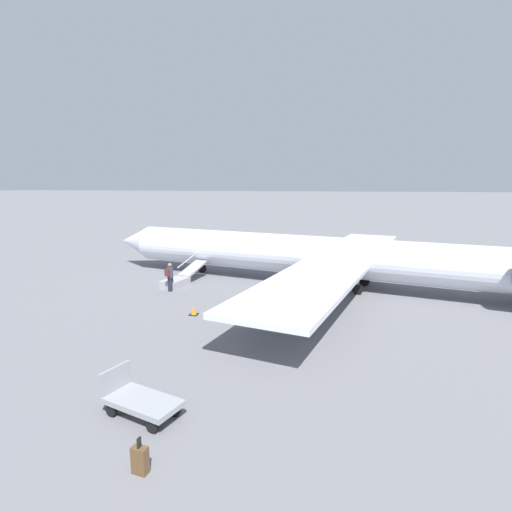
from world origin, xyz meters
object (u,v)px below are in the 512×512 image
object	(u,v)px
suitcase	(140,460)
luggage_cart	(139,400)
boarding_stairs	(179,280)
passenger	(170,275)
airplane_main	(334,257)

from	to	relation	value
suitcase	luggage_cart	bearing A→B (deg)	-61.20
boarding_stairs	passenger	distance (m)	1.59
boarding_stairs	suitcase	bearing A→B (deg)	-147.09
boarding_stairs	passenger	bearing A→B (deg)	-165.27
airplane_main	suitcase	size ratio (longest dim) A/B	37.16
airplane_main	boarding_stairs	size ratio (longest dim) A/B	7.90
airplane_main	boarding_stairs	world-z (taller)	airplane_main
airplane_main	suitcase	xyz separation A→B (m)	(3.74, 17.67, -1.61)
boarding_stairs	suitcase	xyz separation A→B (m)	(-5.92, 15.94, -0.04)
passenger	luggage_cart	distance (m)	13.25
luggage_cart	airplane_main	bearing A→B (deg)	-90.70
airplane_main	suitcase	distance (m)	18.13
passenger	luggage_cart	xyz separation A→B (m)	(-4.71, 12.38, -0.54)
airplane_main	luggage_cart	xyz separation A→B (m)	(4.90, 15.56, -1.48)
luggage_cart	boarding_stairs	bearing A→B (deg)	-54.24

